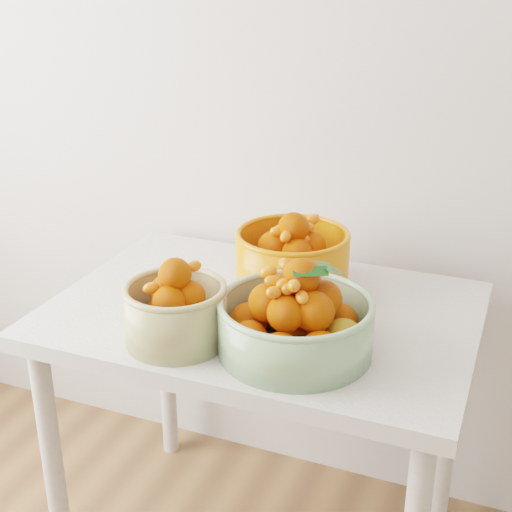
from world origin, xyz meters
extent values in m
cube|color=silver|center=(0.00, 2.00, 1.35)|extent=(4.00, 0.04, 2.70)
cube|color=silver|center=(-0.39, 1.60, 0.73)|extent=(1.00, 0.70, 0.04)
cylinder|color=silver|center=(-0.83, 1.31, 0.35)|extent=(0.05, 0.05, 0.71)
cylinder|color=silver|center=(-0.83, 1.89, 0.35)|extent=(0.05, 0.05, 0.71)
cylinder|color=silver|center=(0.05, 1.89, 0.35)|extent=(0.05, 0.05, 0.71)
cylinder|color=tan|center=(-0.50, 1.38, 0.81)|extent=(0.25, 0.25, 0.13)
torus|color=tan|center=(-0.50, 1.38, 0.88)|extent=(0.25, 0.25, 0.02)
sphere|color=#D1660C|center=(-0.45, 1.38, 0.80)|extent=(0.07, 0.07, 0.07)
sphere|color=#E84300|center=(-0.48, 1.43, 0.80)|extent=(0.07, 0.07, 0.07)
sphere|color=#E84300|center=(-0.55, 1.41, 0.80)|extent=(0.08, 0.08, 0.08)
sphere|color=#E84300|center=(-0.55, 1.35, 0.80)|extent=(0.07, 0.07, 0.07)
sphere|color=#E84300|center=(-0.49, 1.33, 0.80)|extent=(0.07, 0.07, 0.07)
sphere|color=#E84300|center=(-0.50, 1.38, 0.80)|extent=(0.07, 0.07, 0.07)
sphere|color=#E84300|center=(-0.48, 1.39, 0.86)|extent=(0.07, 0.07, 0.07)
sphere|color=#E84300|center=(-0.53, 1.40, 0.86)|extent=(0.07, 0.07, 0.07)
sphere|color=#E84300|center=(-0.50, 1.35, 0.86)|extent=(0.07, 0.07, 0.07)
sphere|color=#E84300|center=(-0.50, 1.39, 0.91)|extent=(0.07, 0.07, 0.07)
ellipsoid|color=orange|center=(-0.48, 1.43, 0.91)|extent=(0.04, 0.04, 0.03)
ellipsoid|color=orange|center=(-0.54, 1.35, 0.88)|extent=(0.05, 0.04, 0.03)
cylinder|color=#90B786|center=(-0.25, 1.43, 0.81)|extent=(0.42, 0.42, 0.11)
torus|color=#90B786|center=(-0.25, 1.43, 0.86)|extent=(0.43, 0.43, 0.02)
sphere|color=#D1660C|center=(-0.14, 1.43, 0.80)|extent=(0.08, 0.08, 0.08)
sphere|color=#E84300|center=(-0.17, 1.50, 0.80)|extent=(0.08, 0.08, 0.08)
sphere|color=#E84300|center=(-0.25, 1.54, 0.80)|extent=(0.08, 0.08, 0.08)
sphere|color=#E84300|center=(-0.33, 1.50, 0.80)|extent=(0.09, 0.09, 0.09)
sphere|color=#E84300|center=(-0.35, 1.43, 0.80)|extent=(0.08, 0.08, 0.08)
sphere|color=#E84300|center=(-0.32, 1.36, 0.80)|extent=(0.08, 0.08, 0.08)
sphere|color=#E84300|center=(-0.25, 1.33, 0.80)|extent=(0.08, 0.08, 0.08)
sphere|color=#E84300|center=(-0.17, 1.36, 0.80)|extent=(0.09, 0.09, 0.09)
sphere|color=#E84300|center=(-0.25, 1.43, 0.80)|extent=(0.08, 0.08, 0.08)
sphere|color=#E84300|center=(-0.20, 1.46, 0.87)|extent=(0.08, 0.08, 0.08)
sphere|color=#E84300|center=(-0.25, 1.49, 0.87)|extent=(0.08, 0.08, 0.08)
sphere|color=#E84300|center=(-0.30, 1.47, 0.87)|extent=(0.07, 0.07, 0.07)
sphere|color=#E84300|center=(-0.30, 1.41, 0.87)|extent=(0.08, 0.08, 0.08)
sphere|color=#E84300|center=(-0.25, 1.38, 0.87)|extent=(0.08, 0.08, 0.08)
sphere|color=#E84300|center=(-0.20, 1.40, 0.87)|extent=(0.08, 0.08, 0.08)
sphere|color=#E84300|center=(-0.24, 1.44, 0.92)|extent=(0.08, 0.08, 0.08)
ellipsoid|color=orange|center=(-0.27, 1.48, 0.89)|extent=(0.04, 0.05, 0.04)
ellipsoid|color=orange|center=(-0.28, 1.50, 0.90)|extent=(0.04, 0.05, 0.04)
ellipsoid|color=orange|center=(-0.30, 1.43, 0.89)|extent=(0.05, 0.03, 0.05)
ellipsoid|color=orange|center=(-0.24, 1.38, 0.93)|extent=(0.04, 0.05, 0.04)
ellipsoid|color=orange|center=(-0.30, 1.50, 0.92)|extent=(0.04, 0.05, 0.04)
ellipsoid|color=orange|center=(-0.25, 1.39, 0.92)|extent=(0.04, 0.05, 0.04)
ellipsoid|color=orange|center=(-0.24, 1.44, 0.89)|extent=(0.05, 0.05, 0.04)
ellipsoid|color=orange|center=(-0.30, 1.42, 0.89)|extent=(0.05, 0.04, 0.03)
ellipsoid|color=orange|center=(-0.22, 1.38, 0.90)|extent=(0.04, 0.05, 0.03)
ellipsoid|color=orange|center=(-0.25, 1.43, 0.91)|extent=(0.05, 0.05, 0.04)
ellipsoid|color=orange|center=(-0.27, 1.37, 0.91)|extent=(0.04, 0.05, 0.04)
ellipsoid|color=orange|center=(-0.29, 1.40, 0.92)|extent=(0.05, 0.05, 0.04)
ellipsoid|color=orange|center=(-0.25, 1.44, 0.90)|extent=(0.05, 0.05, 0.03)
ellipsoid|color=orange|center=(-0.24, 1.44, 0.92)|extent=(0.04, 0.04, 0.03)
ellipsoid|color=orange|center=(-0.31, 1.42, 0.93)|extent=(0.05, 0.04, 0.05)
ellipsoid|color=orange|center=(-0.22, 1.46, 0.90)|extent=(0.05, 0.05, 0.04)
ellipsoid|color=orange|center=(-0.26, 1.39, 0.92)|extent=(0.04, 0.05, 0.04)
cylinder|color=orange|center=(-0.36, 1.73, 0.82)|extent=(0.37, 0.37, 0.15)
torus|color=orange|center=(-0.36, 1.73, 0.90)|extent=(0.38, 0.38, 0.01)
sphere|color=#D1660C|center=(-0.27, 1.73, 0.80)|extent=(0.08, 0.08, 0.08)
sphere|color=#D1660C|center=(-0.31, 1.80, 0.80)|extent=(0.08, 0.08, 0.08)
sphere|color=#E84300|center=(-0.40, 1.80, 0.80)|extent=(0.08, 0.08, 0.08)
sphere|color=#E84300|center=(-0.44, 1.72, 0.80)|extent=(0.07, 0.07, 0.07)
sphere|color=#E84300|center=(-0.40, 1.65, 0.80)|extent=(0.08, 0.08, 0.08)
sphere|color=#E84300|center=(-0.32, 1.65, 0.80)|extent=(0.08, 0.08, 0.08)
sphere|color=#E84300|center=(-0.36, 1.73, 0.80)|extent=(0.08, 0.08, 0.08)
sphere|color=#E84300|center=(-0.32, 1.75, 0.86)|extent=(0.07, 0.07, 0.07)
sphere|color=#E84300|center=(-0.38, 1.77, 0.86)|extent=(0.08, 0.08, 0.08)
sphere|color=#E84300|center=(-0.40, 1.70, 0.86)|extent=(0.08, 0.08, 0.08)
sphere|color=#E84300|center=(-0.33, 1.69, 0.86)|extent=(0.07, 0.07, 0.07)
sphere|color=#E84300|center=(-0.36, 1.72, 0.92)|extent=(0.08, 0.08, 0.08)
ellipsoid|color=orange|center=(-0.35, 1.73, 0.90)|extent=(0.04, 0.04, 0.03)
ellipsoid|color=orange|center=(-0.40, 1.71, 0.88)|extent=(0.05, 0.04, 0.04)
ellipsoid|color=orange|center=(-0.33, 1.75, 0.91)|extent=(0.05, 0.05, 0.04)
ellipsoid|color=orange|center=(-0.39, 1.70, 0.91)|extent=(0.05, 0.05, 0.04)
ellipsoid|color=orange|center=(-0.33, 1.73, 0.89)|extent=(0.04, 0.03, 0.03)
ellipsoid|color=orange|center=(-0.41, 1.77, 0.89)|extent=(0.05, 0.05, 0.03)
ellipsoid|color=orange|center=(-0.36, 1.68, 0.91)|extent=(0.03, 0.04, 0.04)
ellipsoid|color=orange|center=(-0.37, 1.71, 0.89)|extent=(0.04, 0.05, 0.04)
ellipsoid|color=orange|center=(-0.32, 1.78, 0.92)|extent=(0.05, 0.05, 0.04)
ellipsoid|color=orange|center=(-0.36, 1.73, 0.91)|extent=(0.04, 0.04, 0.03)
ellipsoid|color=orange|center=(-0.34, 1.74, 0.90)|extent=(0.05, 0.05, 0.04)
ellipsoid|color=orange|center=(-0.38, 1.73, 0.91)|extent=(0.04, 0.04, 0.04)
ellipsoid|color=orange|center=(-0.36, 1.74, 0.90)|extent=(0.04, 0.05, 0.04)
camera|label=1|loc=(0.16, 0.18, 1.52)|focal=50.00mm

